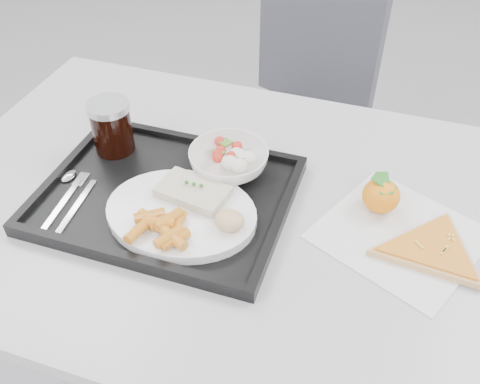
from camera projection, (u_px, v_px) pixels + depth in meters
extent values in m
cube|color=#BAB9BC|center=(239.00, 209.00, 1.00)|extent=(1.20, 0.80, 0.03)
cylinder|color=#47474C|center=(106.00, 186.00, 1.62)|extent=(0.04, 0.04, 0.72)
cube|color=#3D3E46|center=(296.00, 144.00, 1.63)|extent=(0.55, 0.55, 0.04)
cube|color=#3D3E46|center=(317.00, 40.00, 1.60)|extent=(0.40, 0.19, 0.46)
cylinder|color=#47474C|center=(222.00, 224.00, 1.70)|extent=(0.03, 0.03, 0.43)
cylinder|color=#47474C|center=(334.00, 251.00, 1.62)|extent=(0.03, 0.03, 0.43)
cylinder|color=#47474C|center=(256.00, 158.00, 1.96)|extent=(0.03, 0.03, 0.43)
cylinder|color=#47474C|center=(354.00, 178.00, 1.87)|extent=(0.03, 0.03, 0.43)
cube|color=black|center=(167.00, 197.00, 0.99)|extent=(0.45, 0.35, 0.01)
cube|color=black|center=(200.00, 140.00, 1.10)|extent=(0.45, 0.02, 0.01)
cube|color=black|center=(123.00, 256.00, 0.87)|extent=(0.45, 0.02, 0.01)
cube|color=black|center=(280.00, 218.00, 0.93)|extent=(0.02, 0.32, 0.01)
cube|color=black|center=(64.00, 168.00, 1.03)|extent=(0.02, 0.32, 0.01)
cylinder|color=white|center=(181.00, 213.00, 0.94)|extent=(0.27, 0.27, 0.02)
cube|color=beige|center=(193.00, 191.00, 0.95)|extent=(0.13, 0.09, 0.02)
sphere|color=#236B1C|center=(187.00, 182.00, 0.95)|extent=(0.01, 0.01, 0.01)
sphere|color=#236B1C|center=(194.00, 184.00, 0.95)|extent=(0.01, 0.01, 0.01)
sphere|color=#236B1C|center=(201.00, 186.00, 0.94)|extent=(0.01, 0.01, 0.01)
ellipsoid|color=#D7BF83|center=(229.00, 220.00, 0.89)|extent=(0.05, 0.04, 0.03)
imported|color=white|center=(229.00, 161.00, 1.02)|extent=(0.15, 0.15, 0.05)
cylinder|color=black|center=(112.00, 129.00, 1.06)|extent=(0.08, 0.08, 0.10)
cylinder|color=#A5A8AD|center=(108.00, 107.00, 1.02)|extent=(0.08, 0.08, 0.01)
cube|color=silver|center=(62.00, 204.00, 0.96)|extent=(0.02, 0.15, 0.00)
ellipsoid|color=silver|center=(68.00, 176.00, 1.02)|extent=(0.03, 0.04, 0.01)
cube|color=silver|center=(76.00, 207.00, 0.96)|extent=(0.02, 0.15, 0.00)
cube|color=silver|center=(81.00, 179.00, 1.02)|extent=(0.02, 0.04, 0.00)
cube|color=silver|center=(399.00, 235.00, 0.93)|extent=(0.33, 0.32, 0.00)
ellipsoid|color=#FF9103|center=(381.00, 196.00, 0.95)|extent=(0.07, 0.07, 0.06)
cube|color=#236B1C|center=(384.00, 183.00, 0.93)|extent=(0.04, 0.05, 0.02)
cube|color=#236B1C|center=(384.00, 183.00, 0.93)|extent=(0.05, 0.03, 0.02)
cylinder|color=tan|center=(431.00, 250.00, 0.89)|extent=(0.29, 0.29, 0.01)
cylinder|color=#B94807|center=(433.00, 247.00, 0.89)|extent=(0.25, 0.25, 0.00)
cube|color=#EABC47|center=(444.00, 251.00, 0.87)|extent=(0.01, 0.02, 0.00)
cube|color=#EABC47|center=(451.00, 237.00, 0.90)|extent=(0.01, 0.02, 0.00)
cube|color=#EABC47|center=(445.00, 249.00, 0.88)|extent=(0.01, 0.02, 0.00)
cube|color=#EABC47|center=(451.00, 238.00, 0.90)|extent=(0.02, 0.02, 0.00)
cube|color=#EABC47|center=(419.00, 245.00, 0.89)|extent=(0.02, 0.02, 0.00)
cylinder|color=orange|center=(150.00, 215.00, 0.90)|extent=(0.05, 0.05, 0.02)
cylinder|color=orange|center=(169.00, 219.00, 0.89)|extent=(0.04, 0.06, 0.02)
cylinder|color=orange|center=(178.00, 224.00, 0.89)|extent=(0.02, 0.05, 0.02)
cylinder|color=orange|center=(174.00, 238.00, 0.86)|extent=(0.06, 0.04, 0.02)
cylinder|color=orange|center=(175.00, 239.00, 0.86)|extent=(0.04, 0.05, 0.02)
cylinder|color=orange|center=(163.00, 221.00, 0.90)|extent=(0.05, 0.05, 0.02)
cylinder|color=orange|center=(138.00, 230.00, 0.87)|extent=(0.03, 0.06, 0.02)
cylinder|color=orange|center=(150.00, 220.00, 0.90)|extent=(0.06, 0.04, 0.02)
cylinder|color=orange|center=(159.00, 222.00, 0.88)|extent=(0.06, 0.03, 0.02)
cylinder|color=orange|center=(169.00, 237.00, 0.86)|extent=(0.04, 0.06, 0.02)
sphere|color=red|center=(231.00, 157.00, 1.01)|extent=(0.02, 0.02, 0.02)
sphere|color=red|center=(221.00, 151.00, 1.03)|extent=(0.02, 0.02, 0.02)
sphere|color=red|center=(217.00, 155.00, 1.02)|extent=(0.02, 0.02, 0.02)
sphere|color=red|center=(217.00, 158.00, 1.01)|extent=(0.02, 0.02, 0.02)
sphere|color=red|center=(237.00, 147.00, 1.04)|extent=(0.02, 0.02, 0.02)
sphere|color=red|center=(220.00, 142.00, 1.05)|extent=(0.02, 0.02, 0.02)
ellipsoid|color=silver|center=(239.00, 166.00, 1.00)|extent=(0.03, 0.03, 0.03)
ellipsoid|color=silver|center=(248.00, 158.00, 1.01)|extent=(0.03, 0.03, 0.03)
ellipsoid|color=silver|center=(242.00, 157.00, 1.01)|extent=(0.03, 0.03, 0.03)
ellipsoid|color=silver|center=(237.00, 155.00, 1.02)|extent=(0.03, 0.03, 0.03)
ellipsoid|color=silver|center=(230.00, 162.00, 1.00)|extent=(0.03, 0.03, 0.03)
cube|color=#517D29|center=(226.00, 143.00, 1.04)|extent=(0.03, 0.03, 0.00)
cube|color=#517D29|center=(218.00, 152.00, 1.02)|extent=(0.03, 0.03, 0.00)
cube|color=#517D29|center=(241.00, 156.00, 1.01)|extent=(0.03, 0.03, 0.00)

